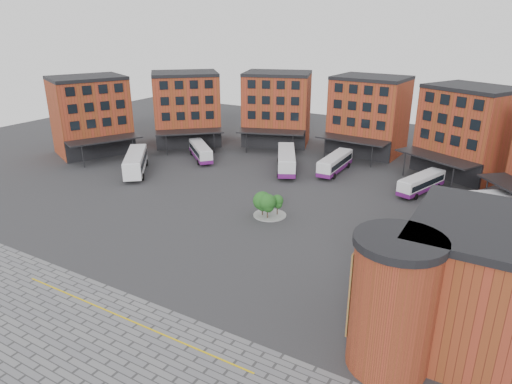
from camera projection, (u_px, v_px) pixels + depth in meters
The scene contains 13 objects.
ground at pixel (204, 248), 51.93m from camera, with size 160.00×160.00×0.00m, color #28282B.
paving_zone at pixel (45, 377), 33.24m from camera, with size 50.00×22.00×0.02m, color slate.
yellow_line at pixel (126, 319), 39.68m from camera, with size 26.00×0.15×0.02m, color gold.
main_building at pixel (307, 121), 82.47m from camera, with size 94.14×42.48×14.60m.
east_building at pixel (487, 293), 34.00m from camera, with size 17.40×15.40×10.60m.
tree_island at pixel (267, 203), 59.57m from camera, with size 4.40×4.40×3.39m.
bus_a at pixel (136, 161), 76.82m from camera, with size 9.93×11.44×3.50m.
bus_b at pixel (201, 151), 84.46m from camera, with size 9.31×8.59×2.90m.
bus_c at pixel (286, 160), 78.07m from camera, with size 8.23×12.27×3.48m.
bus_d at pixel (335, 163), 77.26m from camera, with size 2.79×10.77×3.03m.
bus_e at pixel (421, 183), 68.19m from camera, with size 5.26×10.16×2.80m.
bus_f at pixel (474, 203), 60.65m from camera, with size 9.90×8.08×2.95m.
blue_car at pixel (378, 324), 37.94m from camera, with size 1.40×4.02×1.32m, color #0D2FA9.
Camera 1 is at (28.58, -36.89, 24.41)m, focal length 32.00 mm.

